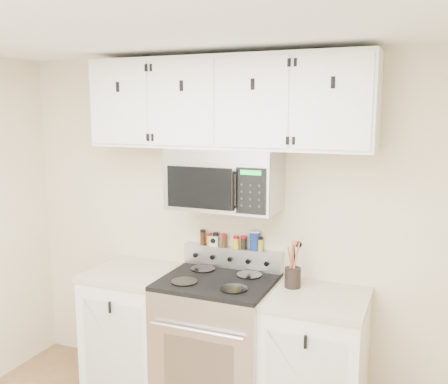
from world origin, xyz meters
name	(u,v)px	position (x,y,z in m)	size (l,w,h in m)	color
back_wall	(234,227)	(0.00, 1.75, 1.25)	(3.50, 0.01, 2.50)	#C2B292
ceiling	(69,5)	(0.00, 0.00, 2.50)	(3.50, 3.50, 0.01)	white
range	(218,342)	(0.00, 1.43, 0.49)	(0.76, 0.65, 1.10)	#B7B7BA
base_cabinet_left	(136,328)	(-0.69, 1.45, 0.46)	(0.64, 0.62, 0.92)	white
base_cabinet_right	(315,362)	(0.69, 1.45, 0.46)	(0.64, 0.62, 0.92)	white
microwave	(225,179)	(0.00, 1.55, 1.63)	(0.76, 0.44, 0.42)	#9E9EA3
upper_cabinets	(226,103)	(0.00, 1.58, 2.15)	(2.00, 0.35, 0.62)	white
utensil_crock	(293,276)	(0.50, 1.54, 1.00)	(0.11, 0.11, 0.32)	black
kitchen_timer	(214,241)	(-0.15, 1.71, 1.14)	(0.06, 0.05, 0.08)	silver
salt_canister	(255,240)	(0.17, 1.71, 1.17)	(0.08, 0.08, 0.14)	navy
spice_jar_0	(203,237)	(-0.24, 1.71, 1.16)	(0.04, 0.04, 0.11)	#3B1C0E
spice_jar_1	(209,239)	(-0.19, 1.71, 1.14)	(0.04, 0.04, 0.09)	gold
spice_jar_2	(216,239)	(-0.13, 1.71, 1.15)	(0.05, 0.05, 0.10)	black
spice_jar_3	(224,240)	(-0.07, 1.71, 1.15)	(0.04, 0.04, 0.10)	#452810
spice_jar_4	(236,242)	(0.03, 1.71, 1.14)	(0.04, 0.04, 0.09)	yellow
spice_jar_5	(244,242)	(0.09, 1.71, 1.15)	(0.04, 0.04, 0.10)	black
spice_jar_6	(253,242)	(0.16, 1.71, 1.16)	(0.04, 0.04, 0.11)	#3E2B0E
spice_jar_7	(260,244)	(0.21, 1.71, 1.15)	(0.04, 0.04, 0.10)	gold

